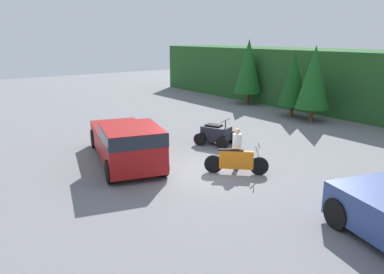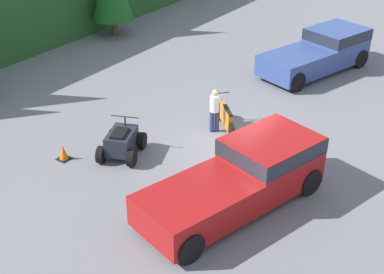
% 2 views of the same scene
% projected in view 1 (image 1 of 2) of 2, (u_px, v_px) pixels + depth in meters
% --- Properties ---
extents(ground_plane, '(80.00, 80.00, 0.00)m').
position_uv_depth(ground_plane, '(200.00, 172.00, 14.62)').
color(ground_plane, slate).
extents(tree_left, '(2.17, 2.17, 4.94)m').
position_uv_depth(tree_left, '(248.00, 66.00, 28.49)').
color(tree_left, brown).
rests_on(tree_left, ground_plane).
extents(tree_mid_left, '(1.84, 1.84, 4.17)m').
position_uv_depth(tree_mid_left, '(294.00, 79.00, 24.09)').
color(tree_mid_left, brown).
rests_on(tree_mid_left, ground_plane).
extents(tree_mid_right, '(2.04, 2.04, 4.63)m').
position_uv_depth(tree_mid_right, '(314.00, 77.00, 22.60)').
color(tree_mid_right, brown).
rests_on(tree_mid_right, ground_plane).
extents(pickup_truck_red, '(6.28, 3.68, 1.81)m').
position_uv_depth(pickup_truck_red, '(127.00, 141.00, 15.28)').
color(pickup_truck_red, maroon).
rests_on(pickup_truck_red, ground_plane).
extents(dirt_bike, '(1.78, 1.83, 1.19)m').
position_uv_depth(dirt_bike, '(236.00, 161.00, 14.28)').
color(dirt_bike, black).
rests_on(dirt_bike, ground_plane).
extents(quad_atv, '(2.16, 1.90, 1.27)m').
position_uv_depth(quad_atv, '(216.00, 134.00, 18.22)').
color(quad_atv, black).
rests_on(quad_atv, ground_plane).
extents(rider_person, '(0.50, 0.50, 1.70)m').
position_uv_depth(rider_person, '(237.00, 147.00, 14.60)').
color(rider_person, navy).
rests_on(rider_person, ground_plane).
extents(traffic_cone, '(0.42, 0.42, 0.55)m').
position_uv_depth(traffic_cone, '(220.00, 130.00, 20.19)').
color(traffic_cone, black).
rests_on(traffic_cone, ground_plane).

